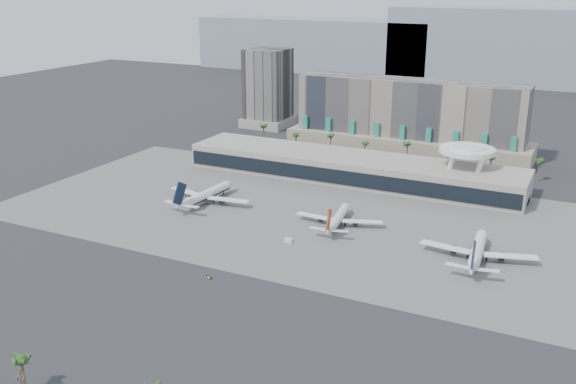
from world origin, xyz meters
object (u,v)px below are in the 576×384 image
at_px(service_vehicle_a, 194,195).
at_px(taxiway_sign, 209,277).
at_px(airliner_left, 206,195).
at_px(service_vehicle_b, 288,240).
at_px(airliner_right, 477,251).
at_px(airliner_centre, 338,218).

relative_size(service_vehicle_a, taxiway_sign, 1.82).
relative_size(airliner_left, service_vehicle_b, 14.62).
xyz_separation_m(service_vehicle_b, taxiway_sign, (-10.45, -39.90, -0.28)).
bearing_deg(airliner_left, taxiway_sign, -52.49).
bearing_deg(airliner_right, service_vehicle_b, -172.09).
bearing_deg(airliner_left, airliner_right, -0.62).
distance_m(airliner_centre, service_vehicle_b, 26.97).
bearing_deg(airliner_right, airliner_left, 170.76).
height_order(airliner_left, service_vehicle_b, airliner_left).
height_order(airliner_left, taxiway_sign, airliner_left).
height_order(airliner_right, service_vehicle_a, airliner_right).
bearing_deg(airliner_right, taxiway_sign, -149.65).
bearing_deg(airliner_right, airliner_centre, 165.92).
bearing_deg(airliner_centre, taxiway_sign, -116.42).
xyz_separation_m(airliner_centre, taxiway_sign, (-20.85, -64.65, -2.79)).
height_order(service_vehicle_b, taxiway_sign, service_vehicle_b).
bearing_deg(service_vehicle_b, airliner_right, 10.88).
bearing_deg(service_vehicle_a, service_vehicle_b, -36.03).
relative_size(airliner_centre, airliner_right, 0.87).
distance_m(airliner_right, service_vehicle_b, 69.79).
bearing_deg(airliner_left, service_vehicle_b, -21.01).
bearing_deg(airliner_left, service_vehicle_a, 159.65).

